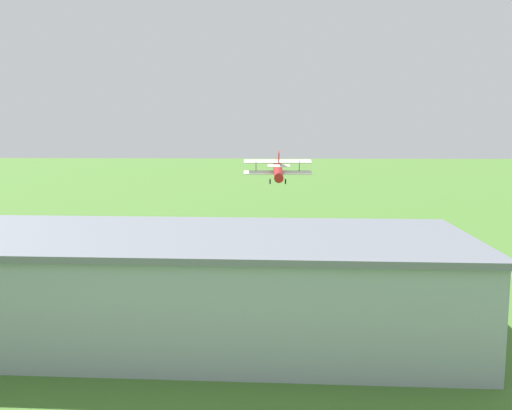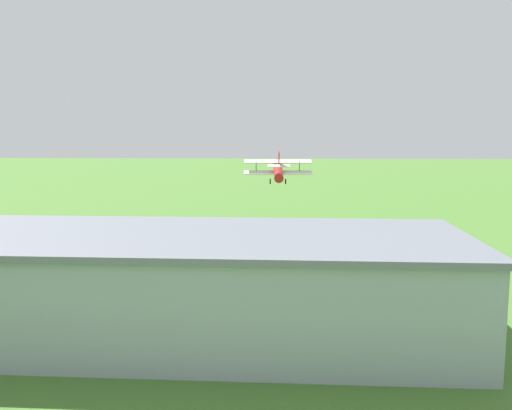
# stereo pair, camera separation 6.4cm
# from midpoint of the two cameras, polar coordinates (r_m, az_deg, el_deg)

# --- Properties ---
(ground_plane) EXTENTS (400.00, 400.00, 0.00)m
(ground_plane) POSITION_cam_midpoint_polar(r_m,az_deg,el_deg) (67.36, 2.10, -2.64)
(ground_plane) COLOR #47752D
(hangar) EXTENTS (33.02, 13.36, 6.03)m
(hangar) POSITION_cam_midpoint_polar(r_m,az_deg,el_deg) (32.58, -7.52, -8.15)
(hangar) COLOR #99A3AD
(hangar) RESTS_ON ground_plane
(biplane) EXTENTS (8.50, 7.48, 4.23)m
(biplane) POSITION_cam_midpoint_polar(r_m,az_deg,el_deg) (67.66, 2.32, 3.71)
(biplane) COLOR #B21E1E
(person_watching_takeoff) EXTENTS (0.51, 0.51, 1.71)m
(person_watching_takeoff) POSITION_cam_midpoint_polar(r_m,az_deg,el_deg) (53.14, -21.66, -4.94)
(person_watching_takeoff) COLOR #33723F
(person_watching_takeoff) RESTS_ON ground_plane
(person_walking_on_apron) EXTENTS (0.53, 0.53, 1.54)m
(person_walking_on_apron) POSITION_cam_midpoint_polar(r_m,az_deg,el_deg) (53.89, -22.91, -4.93)
(person_walking_on_apron) COLOR #33723F
(person_walking_on_apron) RESTS_ON ground_plane
(person_crossing_taxiway) EXTENTS (0.44, 0.44, 1.61)m
(person_crossing_taxiway) POSITION_cam_midpoint_polar(r_m,az_deg,el_deg) (49.30, 14.07, -5.64)
(person_crossing_taxiway) COLOR #72338C
(person_crossing_taxiway) RESTS_ON ground_plane
(person_at_fence_line) EXTENTS (0.39, 0.39, 1.66)m
(person_at_fence_line) POSITION_cam_midpoint_polar(r_m,az_deg,el_deg) (50.63, -19.29, -5.46)
(person_at_fence_line) COLOR #33723F
(person_at_fence_line) RESTS_ON ground_plane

